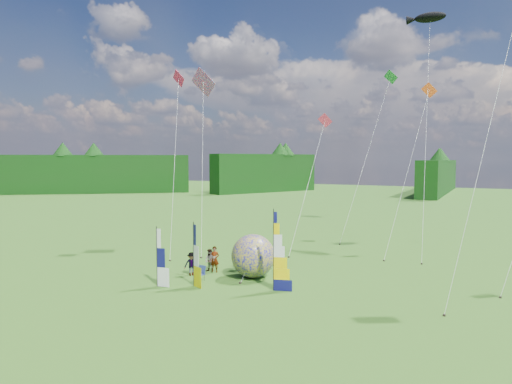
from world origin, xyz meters
The scene contains 18 objects.
ground centered at (0.00, 0.00, 0.00)m, with size 220.00×220.00×0.00m, color #417117.
treeline_ring centered at (0.00, 0.00, 4.00)m, with size 210.00×210.00×8.00m, color black, non-canonical shape.
feather_banner_main centered at (0.36, 3.53, 2.23)m, with size 1.22×0.10×4.47m, color #10104E, non-canonical shape.
side_banner_left centered at (-4.15, 2.19, 1.82)m, with size 1.01×0.10×3.64m, color #EBCA00, non-canonical shape.
side_banner_far centered at (-6.01, 1.16, 1.70)m, with size 1.00×0.10×3.39m, color white, non-canonical shape.
bol_inflatable centered at (-2.01, 5.52, 1.36)m, with size 2.73×2.73×2.73m, color #080892.
spectator_a centered at (-4.88, 5.53, 0.85)m, with size 0.62×0.41×1.70m, color #66594C.
spectator_b centered at (-5.15, 5.39, 0.76)m, with size 0.74×0.36×1.52m, color #66594C.
spectator_c centered at (-5.71, 4.12, 0.75)m, with size 0.96×0.36×1.49m, color #66594C.
spectator_d centered at (-3.57, 6.89, 0.84)m, with size 0.99×0.40×1.69m, color #66594C.
camp_chair centered at (-4.46, 3.21, 0.47)m, with size 0.55×0.55×0.95m, color navy, non-canonical shape.
kite_whale centered at (6.13, 19.96, 10.93)m, with size 4.52×14.66×21.86m, color black, non-canonical shape.
kite_rainbow_delta centered at (-10.06, 11.74, 8.21)m, with size 8.37×10.66×16.43m, color red, non-canonical shape.
kite_parafoil centered at (10.75, 7.19, 9.35)m, with size 6.76×11.25×18.69m, color red, non-canonical shape.
small_kite_red centered at (-2.30, 15.61, 5.93)m, with size 2.23×9.61×11.86m, color #BE2A42, non-canonical shape.
small_kite_orange centered at (5.14, 17.92, 7.14)m, with size 3.94×10.04×14.27m, color #FF551A, non-canonical shape.
small_kite_pink centered at (-11.28, 9.66, 7.78)m, with size 6.05×8.43×15.57m, color #FD265D, non-canonical shape.
small_kite_green centered at (0.53, 23.26, 8.40)m, with size 4.62×11.53×16.81m, color green, non-canonical shape.
Camera 1 is at (11.28, -19.23, 7.38)m, focal length 32.00 mm.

